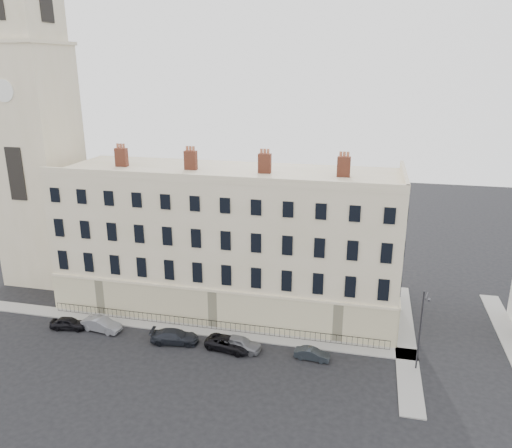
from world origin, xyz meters
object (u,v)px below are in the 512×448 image
object	(u,v)px
car_a	(69,323)
car_d	(229,343)
car_b	(101,324)
car_e	(240,344)
car_c	(175,337)
streetlamp	(421,327)
car_f	(312,354)

from	to	relation	value
car_a	car_d	xyz separation A→B (m)	(16.93, -0.10, 0.01)
car_b	car_e	xyz separation A→B (m)	(14.56, -0.36, 0.01)
car_c	car_d	xyz separation A→B (m)	(5.43, 0.02, -0.04)
streetlamp	car_d	bearing A→B (deg)	-165.85
streetlamp	car_f	bearing A→B (deg)	-165.12
car_d	car_f	size ratio (longest dim) A/B	1.41
car_c	car_d	bearing A→B (deg)	-98.20
car_b	car_d	size ratio (longest dim) A/B	0.91
car_b	car_e	distance (m)	14.57
car_e	streetlamp	world-z (taller)	streetlamp
car_c	car_e	size ratio (longest dim) A/B	1.15
car_d	car_f	world-z (taller)	car_d
car_b	car_f	xyz separation A→B (m)	(21.31, -0.38, -0.15)
car_a	car_c	world-z (taller)	car_c
car_a	car_c	distance (m)	11.50
car_f	car_a	bearing A→B (deg)	94.87
car_a	car_d	world-z (taller)	car_d
car_c	car_e	bearing A→B (deg)	-97.01
car_f	streetlamp	bearing A→B (deg)	-82.72
car_f	car_b	bearing A→B (deg)	93.79
car_d	car_e	xyz separation A→B (m)	(1.07, 0.14, 0.06)
car_e	car_d	bearing A→B (deg)	104.99
car_a	car_e	bearing A→B (deg)	-98.01
car_a	streetlamp	bearing A→B (deg)	-97.43
car_d	streetlamp	xyz separation A→B (m)	(16.93, 0.51, 3.55)
car_d	streetlamp	bearing A→B (deg)	-79.02
car_d	car_f	distance (m)	7.81
car_d	car_b	bearing A→B (deg)	97.10
car_a	car_e	xyz separation A→B (m)	(18.00, 0.04, 0.06)
car_c	car_a	bearing A→B (deg)	80.96
car_b	car_d	bearing A→B (deg)	-84.64
car_c	car_d	size ratio (longest dim) A/B	1.02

